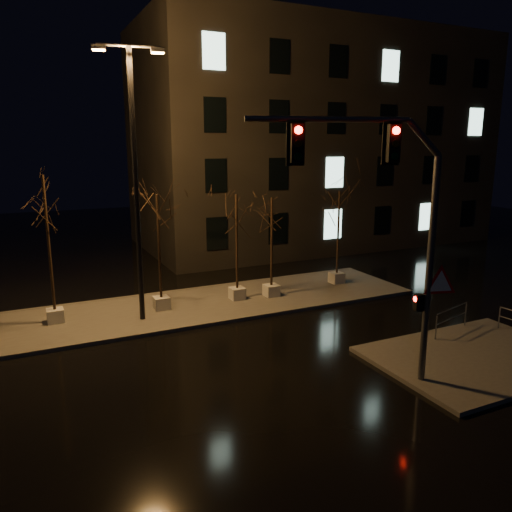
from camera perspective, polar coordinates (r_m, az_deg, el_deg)
ground at (r=17.44m, az=-2.35°, el=-11.83°), size 90.00×90.00×0.00m
median at (r=22.68m, az=-8.38°, el=-5.87°), size 22.00×5.00×0.15m
sidewalk_corner at (r=19.03m, az=23.89°, el=-10.55°), size 7.00×5.00×0.15m
building at (r=38.37m, az=6.41°, el=12.97°), size 25.00×12.00×15.00m
tree_1 at (r=21.04m, az=-22.92°, el=4.97°), size 1.80×1.80×6.10m
tree_2 at (r=21.53m, az=-11.15°, el=3.97°), size 1.80×1.80×5.16m
tree_3 at (r=22.59m, az=-2.24°, el=4.32°), size 1.80×1.80×5.02m
tree_4 at (r=23.09m, az=1.82°, el=4.14°), size 1.80×1.80×4.82m
tree_5 at (r=25.71m, az=9.46°, el=4.98°), size 1.80×1.80×4.91m
traffic_signal_mast at (r=14.62m, az=15.30°, el=4.53°), size 6.14×1.93×7.79m
streetlight_main at (r=20.20m, az=-13.68°, el=9.71°), size 2.67×0.72×10.68m
guard_rail_a at (r=20.63m, az=21.47°, el=-6.42°), size 2.20×0.64×0.98m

